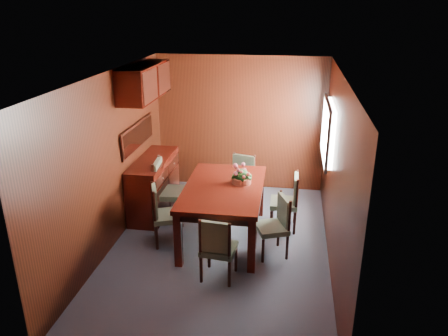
% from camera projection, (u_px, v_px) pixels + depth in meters
% --- Properties ---
extents(ground, '(4.50, 4.50, 0.00)m').
position_uv_depth(ground, '(220.00, 247.00, 6.16)').
color(ground, '#3F4656').
rests_on(ground, ground).
extents(room_shell, '(3.06, 4.52, 2.41)m').
position_uv_depth(room_shell, '(216.00, 129.00, 5.89)').
color(room_shell, black).
rests_on(room_shell, ground).
extents(sideboard, '(0.48, 1.40, 0.90)m').
position_uv_depth(sideboard, '(154.00, 185.00, 7.10)').
color(sideboard, black).
rests_on(sideboard, ground).
extents(dining_table, '(1.11, 1.76, 0.82)m').
position_uv_depth(dining_table, '(224.00, 194.00, 6.17)').
color(dining_table, black).
rests_on(dining_table, ground).
extents(chair_left_near, '(0.52, 0.53, 0.88)m').
position_uv_depth(chair_left_near, '(162.00, 211.00, 6.12)').
color(chair_left_near, black).
rests_on(chair_left_near, ground).
extents(chair_left_far, '(0.50, 0.52, 1.01)m').
position_uv_depth(chair_left_far, '(166.00, 187.00, 6.74)').
color(chair_left_far, black).
rests_on(chair_left_far, ground).
extents(chair_right_near, '(0.51, 0.52, 0.86)m').
position_uv_depth(chair_right_near, '(276.00, 222.00, 5.85)').
color(chair_right_near, black).
rests_on(chair_right_near, ground).
extents(chair_right_far, '(0.40, 0.42, 0.88)m').
position_uv_depth(chair_right_far, '(289.00, 199.00, 6.52)').
color(chair_right_far, black).
rests_on(chair_right_far, ground).
extents(chair_head, '(0.45, 0.43, 0.87)m').
position_uv_depth(chair_head, '(217.00, 246.00, 5.28)').
color(chair_head, black).
rests_on(chair_head, ground).
extents(chair_foot, '(0.51, 0.49, 0.88)m').
position_uv_depth(chair_foot, '(241.00, 178.00, 7.28)').
color(chair_foot, black).
rests_on(chair_foot, ground).
extents(flower_centerpiece, '(0.30, 0.30, 0.30)m').
position_uv_depth(flower_centerpiece, '(242.00, 174.00, 6.19)').
color(flower_centerpiece, '#A74D33').
rests_on(flower_centerpiece, dining_table).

